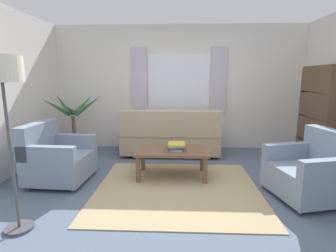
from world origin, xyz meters
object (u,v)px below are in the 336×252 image
(couch, at_px, (170,137))
(bookshelf, at_px, (319,117))
(coffee_table, at_px, (172,153))
(armchair_left, at_px, (57,158))
(book_stack_on_table, at_px, (176,146))
(standing_lamp, at_px, (2,83))
(armchair_right, at_px, (312,172))
(potted_plant, at_px, (74,129))

(couch, distance_m, bookshelf, 2.63)
(coffee_table, bearing_deg, couch, 93.35)
(armchair_left, xyz_separation_m, book_stack_on_table, (1.77, 0.24, 0.14))
(coffee_table, xyz_separation_m, standing_lamp, (-1.53, -1.50, 1.10))
(couch, height_order, armchair_left, couch)
(armchair_left, relative_size, book_stack_on_table, 3.01)
(armchair_right, xyz_separation_m, standing_lamp, (-3.32, -0.85, 1.13))
(coffee_table, relative_size, book_stack_on_table, 3.76)
(standing_lamp, bearing_deg, coffee_table, 44.46)
(potted_plant, bearing_deg, bookshelf, -8.53)
(armchair_left, bearing_deg, standing_lamp, -169.01)
(couch, relative_size, armchair_left, 2.15)
(coffee_table, height_order, bookshelf, bookshelf)
(couch, distance_m, armchair_right, 2.58)
(potted_plant, xyz_separation_m, bookshelf, (4.45, -0.67, 0.38))
(coffee_table, height_order, potted_plant, potted_plant)
(armchair_left, relative_size, bookshelf, 0.51)
(armchair_left, bearing_deg, couch, -46.46)
(bookshelf, relative_size, standing_lamp, 0.99)
(armchair_right, distance_m, standing_lamp, 3.61)
(couch, xyz_separation_m, standing_lamp, (-1.46, -2.64, 1.12))
(armchair_left, distance_m, armchair_right, 3.52)
(armchair_left, bearing_deg, armchair_right, -93.39)
(bookshelf, distance_m, standing_lamp, 4.49)
(armchair_right, relative_size, potted_plant, 0.82)
(potted_plant, bearing_deg, standing_lamp, -79.64)
(potted_plant, bearing_deg, couch, -1.41)
(armchair_right, xyz_separation_m, potted_plant, (-3.81, 1.84, 0.15))
(potted_plant, distance_m, bookshelf, 4.52)
(armchair_right, distance_m, book_stack_on_table, 1.85)
(couch, relative_size, bookshelf, 1.10)
(armchair_right, height_order, coffee_table, armchair_right)
(book_stack_on_table, relative_size, bookshelf, 0.17)
(armchair_left, xyz_separation_m, bookshelf, (4.13, 0.78, 0.53))
(book_stack_on_table, bearing_deg, armchair_right, -20.07)
(book_stack_on_table, distance_m, bookshelf, 2.46)
(couch, height_order, armchair_right, couch)
(book_stack_on_table, bearing_deg, standing_lamp, -137.01)
(coffee_table, height_order, standing_lamp, standing_lamp)
(book_stack_on_table, bearing_deg, potted_plant, 149.98)
(couch, relative_size, standing_lamp, 1.10)
(couch, bearing_deg, bookshelf, 166.10)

